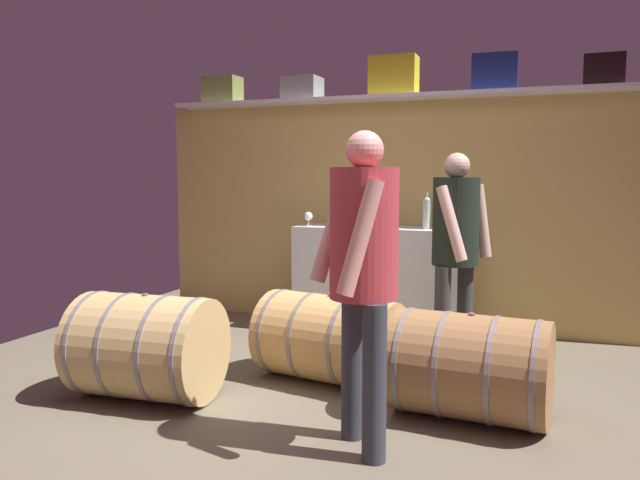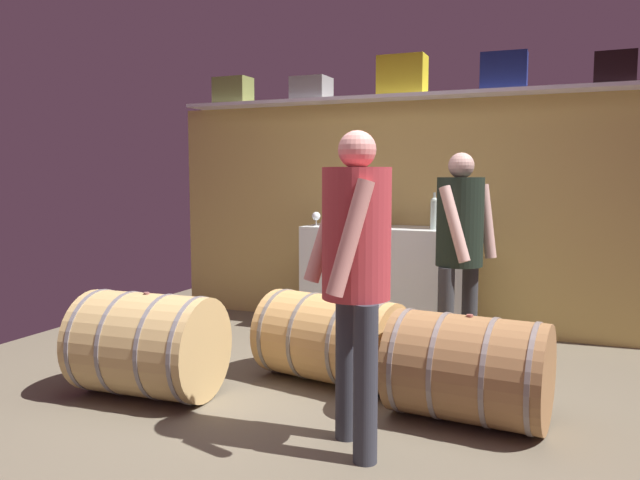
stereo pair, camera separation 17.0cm
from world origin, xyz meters
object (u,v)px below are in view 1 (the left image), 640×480
at_px(wine_barrel_flank, 471,367).
at_px(winemaker_pouring, 363,257).
at_px(toolcase_olive, 222,90).
at_px(wine_glass, 308,217).
at_px(toolcase_navy, 495,73).
at_px(wine_bottle_clear, 427,212).
at_px(toolcase_black, 604,71).
at_px(visitor_tasting, 456,238).
at_px(wine_barrel_far, 330,338).
at_px(wine_bottle_amber, 378,210).
at_px(work_cabinet, 379,280).
at_px(toolcase_yellow, 394,76).
at_px(toolcase_grey, 302,89).
at_px(wine_barrel_near, 147,347).

bearing_deg(wine_barrel_flank, winemaker_pouring, -123.40).
bearing_deg(toolcase_olive, wine_glass, -14.87).
bearing_deg(toolcase_navy, wine_bottle_clear, -156.28).
bearing_deg(toolcase_black, visitor_tasting, -132.31).
distance_m(wine_bottle_clear, winemaker_pouring, 2.30).
relative_size(toolcase_olive, toolcase_navy, 0.95).
xyz_separation_m(wine_glass, wine_barrel_far, (0.66, -1.30, -0.73)).
bearing_deg(wine_bottle_clear, winemaker_pouring, -87.37).
relative_size(toolcase_olive, wine_bottle_amber, 1.08).
bearing_deg(work_cabinet, wine_bottle_clear, -9.10).
height_order(wine_barrel_flank, visitor_tasting, visitor_tasting).
bearing_deg(wine_barrel_far, toolcase_yellow, 99.35).
relative_size(toolcase_black, wine_barrel_far, 0.29).
xyz_separation_m(wine_bottle_amber, wine_barrel_flank, (1.03, -1.79, -0.79)).
xyz_separation_m(toolcase_navy, wine_glass, (-1.56, -0.30, -1.22)).
bearing_deg(toolcase_grey, wine_barrel_flank, -46.33).
distance_m(toolcase_navy, work_cabinet, 2.02).
height_order(toolcase_navy, work_cabinet, toolcase_navy).
height_order(work_cabinet, wine_glass, wine_glass).
height_order(work_cabinet, wine_barrel_far, work_cabinet).
bearing_deg(wine_bottle_amber, wine_barrel_flank, -60.14).
bearing_deg(toolcase_yellow, work_cabinet, -113.27).
bearing_deg(winemaker_pouring, wine_bottle_clear, -35.83).
distance_m(toolcase_grey, toolcase_navy, 1.74).
bearing_deg(winemaker_pouring, wine_glass, -11.02).
xyz_separation_m(toolcase_yellow, wine_barrel_near, (-1.01, -2.29, -1.94)).
xyz_separation_m(toolcase_yellow, wine_barrel_far, (-0.03, -1.60, -1.97)).
distance_m(toolcase_navy, wine_barrel_near, 3.53).
bearing_deg(toolcase_black, wine_bottle_amber, -173.26).
height_order(wine_bottle_amber, wine_barrel_near, wine_bottle_amber).
bearing_deg(toolcase_olive, toolcase_yellow, 1.38).
bearing_deg(visitor_tasting, toolcase_yellow, -118.18).
distance_m(toolcase_olive, visitor_tasting, 2.92).
distance_m(toolcase_olive, toolcase_grey, 0.84).
bearing_deg(wine_barrel_near, wine_bottle_clear, 52.92).
height_order(toolcase_yellow, toolcase_black, toolcase_yellow).
bearing_deg(visitor_tasting, wine_barrel_far, -25.24).
xyz_separation_m(work_cabinet, wine_barrel_far, (0.04, -1.43, -0.18)).
height_order(toolcase_grey, toolcase_navy, toolcase_navy).
relative_size(toolcase_navy, work_cabinet, 0.25).
bearing_deg(winemaker_pouring, work_cabinet, -25.65).
bearing_deg(toolcase_navy, winemaker_pouring, -100.79).
relative_size(toolcase_grey, wine_bottle_clear, 1.08).
height_order(toolcase_black, wine_bottle_clear, toolcase_black).
height_order(toolcase_olive, toolcase_black, toolcase_olive).
relative_size(toolcase_olive, wine_barrel_flank, 0.38).
height_order(toolcase_yellow, winemaker_pouring, toolcase_yellow).
bearing_deg(wine_glass, toolcase_grey, 120.43).
distance_m(toolcase_grey, wine_barrel_far, 2.63).
bearing_deg(winemaker_pouring, toolcase_yellow, -28.08).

